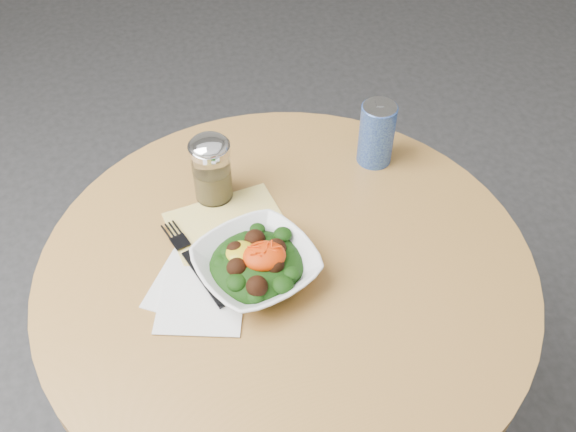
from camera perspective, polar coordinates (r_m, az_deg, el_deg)
The scene contains 7 objects.
table at distance 1.32m, azimuth -0.14°, elevation -9.72°, with size 0.90×0.90×0.75m.
cloth_napkin at distance 1.21m, azimuth -5.11°, elevation -1.40°, with size 0.21×0.20×0.00m, color #E5B40C.
paper_napkins at distance 1.13m, azimuth -7.97°, elevation -6.78°, with size 0.20×0.22×0.00m.
salad_bowl at distance 1.12m, azimuth -2.84°, elevation -4.32°, with size 0.27×0.27×0.08m.
fork at distance 1.17m, azimuth -8.58°, elevation -3.88°, with size 0.10×0.22×0.00m.
spice_shaker at distance 1.24m, azimuth -6.81°, elevation 4.15°, with size 0.08×0.08×0.14m.
beverage_can at distance 1.33m, azimuth 7.88°, elevation 7.27°, with size 0.07×0.07×0.14m.
Camera 1 is at (-0.14, -0.73, 1.64)m, focal length 40.00 mm.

